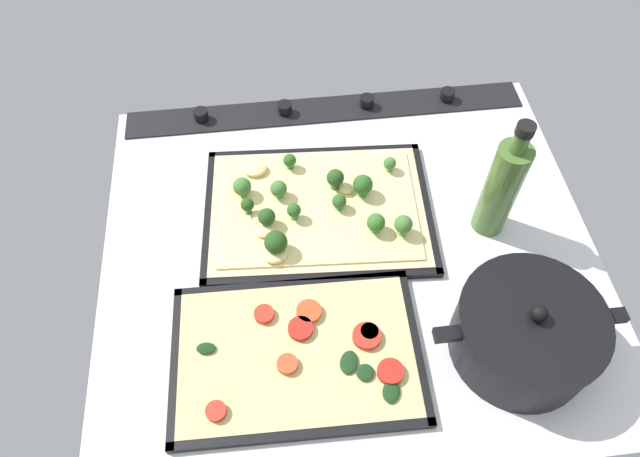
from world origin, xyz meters
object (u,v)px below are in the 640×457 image
Objects in this scene: baking_tray_front at (318,212)px; oil_bottle at (502,187)px; veggie_pizza_back at (300,352)px; baking_tray_back at (297,355)px; cooking_pot at (526,333)px; broccoli_pizza at (315,208)px.

baking_tray_front is 1.72× the size of oil_bottle.
baking_tray_front is at bearing -102.08° from veggie_pizza_back.
baking_tray_front and baking_tray_back have the same top height.
cooking_pot is at bearing 175.83° from veggie_pizza_back.
baking_tray_front is 26.39cm from veggie_pizza_back.
broccoli_pizza is at bearing -45.82° from cooking_pot.
veggie_pizza_back reaches higher than baking_tray_back.
baking_tray_front is 39.07cm from cooking_pot.
broccoli_pizza is 39.08cm from cooking_pot.
broccoli_pizza is 1.02× the size of baking_tray_back.
baking_tray_front is 26.53cm from baking_tray_back.
broccoli_pizza is at bearing 25.64° from baking_tray_front.
oil_bottle is at bearing -149.90° from baking_tray_back.
veggie_pizza_back is 1.47× the size of oil_bottle.
baking_tray_back is at bearing 2.14° from veggie_pizza_back.
oil_bottle reaches higher than baking_tray_back.
baking_tray_back is 41.27cm from oil_bottle.
cooking_pot is at bearing 134.18° from broccoli_pizza.
cooking_pot is (-32.23, 2.35, 3.90)cm from veggie_pizza_back.
broccoli_pizza reaches higher than baking_tray_front.
cooking_pot is at bearing 175.94° from baking_tray_back.
veggie_pizza_back is 32.55cm from cooking_pot.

